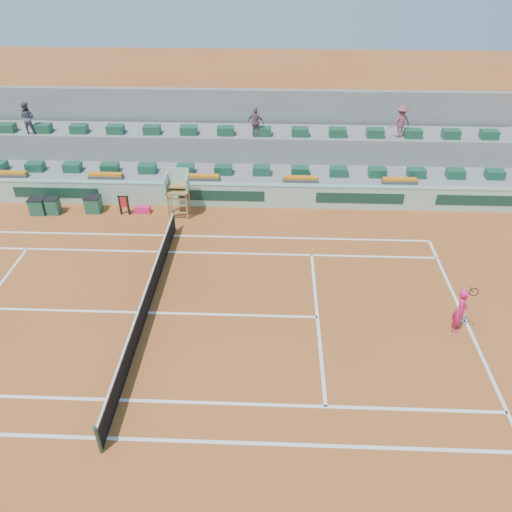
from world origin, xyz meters
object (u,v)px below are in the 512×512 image
object	(u,v)px
umpire_chair	(178,187)
drink_cooler_a	(93,204)
player_bag	(142,209)
tennis_player	(461,310)

from	to	relation	value
umpire_chair	drink_cooler_a	size ratio (longest dim) A/B	2.86
player_bag	tennis_player	xyz separation A→B (m)	(13.30, -8.06, 0.72)
drink_cooler_a	umpire_chair	bearing A→B (deg)	-1.78
player_bag	drink_cooler_a	xyz separation A→B (m)	(-2.47, 0.01, 0.25)
umpire_chair	tennis_player	distance (m)	13.88
umpire_chair	drink_cooler_a	bearing A→B (deg)	178.22
player_bag	umpire_chair	xyz separation A→B (m)	(1.93, -0.12, 1.37)
umpire_chair	drink_cooler_a	xyz separation A→B (m)	(-4.40, 0.14, -1.12)
umpire_chair	tennis_player	world-z (taller)	umpire_chair
player_bag	drink_cooler_a	world-z (taller)	drink_cooler_a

